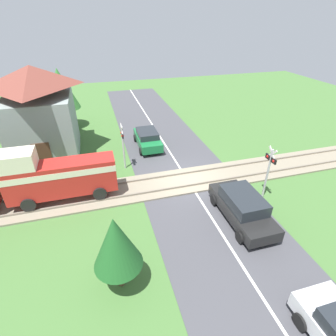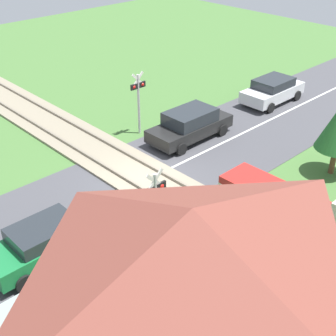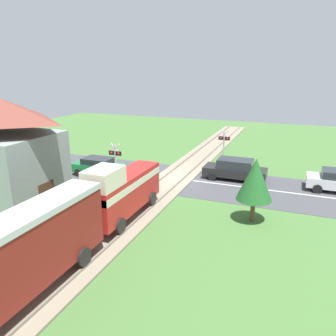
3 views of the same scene
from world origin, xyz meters
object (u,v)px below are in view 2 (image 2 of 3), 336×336
car_behind_queue (273,90)px  crossing_signal_east_approach (155,202)px  car_near_crossing (190,124)px  pedestrian_by_station (312,327)px  car_far_side (45,241)px  crossing_signal_west_approach (138,95)px

car_behind_queue → crossing_signal_east_approach: (13.80, 5.12, 1.29)m
car_near_crossing → pedestrian_by_station: 12.65m
car_near_crossing → car_far_side: 10.22m
pedestrian_by_station → car_behind_queue: bearing=-141.1°
car_behind_queue → pedestrian_by_station: pedestrian_by_station is taller
car_behind_queue → crossing_signal_west_approach: bearing=-15.2°
car_behind_queue → pedestrian_by_station: (13.42, 10.83, -0.01)m
car_behind_queue → crossing_signal_east_approach: 14.78m
car_near_crossing → crossing_signal_west_approach: 2.91m
crossing_signal_west_approach → crossing_signal_east_approach: same height
car_far_side → crossing_signal_east_approach: size_ratio=1.22×
crossing_signal_west_approach → pedestrian_by_station: bearing=68.4°
car_far_side → crossing_signal_east_approach: 3.88m
car_near_crossing → crossing_signal_east_approach: size_ratio=1.39×
car_behind_queue → pedestrian_by_station: 17.24m
car_far_side → crossing_signal_west_approach: crossing_signal_west_approach is taller
car_near_crossing → pedestrian_by_station: bearing=58.8°
car_behind_queue → crossing_signal_west_approach: size_ratio=1.26×
car_far_side → pedestrian_by_station: pedestrian_by_station is taller
car_behind_queue → crossing_signal_east_approach: crossing_signal_east_approach is taller
car_near_crossing → crossing_signal_west_approach: crossing_signal_west_approach is taller
crossing_signal_west_approach → car_behind_queue: bearing=164.8°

